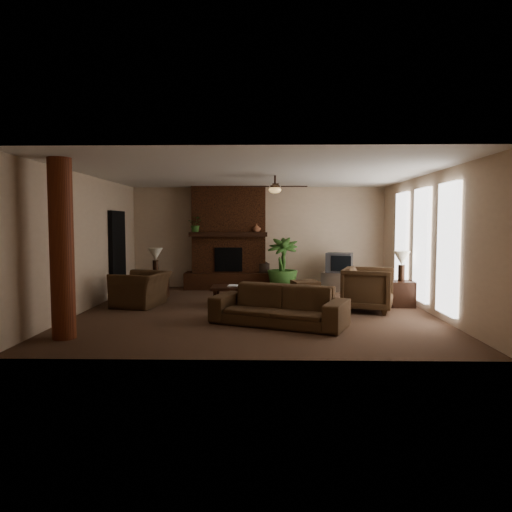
{
  "coord_description": "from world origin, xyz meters",
  "views": [
    {
      "loc": [
        0.2,
        -9.48,
        1.8
      ],
      "look_at": [
        0.0,
        0.4,
        1.1
      ],
      "focal_mm": 32.48,
      "sensor_mm": 36.0,
      "label": 1
    }
  ],
  "objects_px": {
    "armchair_left": "(141,283)",
    "floor_plant": "(282,277)",
    "tv_stand": "(339,282)",
    "lamp_left": "(156,256)",
    "coffee_table": "(239,289)",
    "side_table_left": "(158,286)",
    "log_column": "(62,249)",
    "lamp_right": "(402,260)",
    "ottoman": "(305,289)",
    "sofa": "(279,299)",
    "floor_vase": "(263,273)",
    "side_table_right": "(401,294)",
    "armchair_right": "(368,287)"
  },
  "relations": [
    {
      "from": "armchair_left",
      "to": "coffee_table",
      "type": "xyz_separation_m",
      "value": [
        2.14,
        0.06,
        -0.12
      ]
    },
    {
      "from": "side_table_right",
      "to": "ottoman",
      "type": "bearing_deg",
      "value": 148.75
    },
    {
      "from": "sofa",
      "to": "ottoman",
      "type": "height_order",
      "value": "sofa"
    },
    {
      "from": "armchair_left",
      "to": "floor_plant",
      "type": "height_order",
      "value": "armchair_left"
    },
    {
      "from": "floor_plant",
      "to": "lamp_left",
      "type": "distance_m",
      "value": 3.29
    },
    {
      "from": "side_table_left",
      "to": "log_column",
      "type": "bearing_deg",
      "value": -97.6
    },
    {
      "from": "coffee_table",
      "to": "lamp_left",
      "type": "bearing_deg",
      "value": 151.03
    },
    {
      "from": "armchair_right",
      "to": "coffee_table",
      "type": "xyz_separation_m",
      "value": [
        -2.68,
        0.54,
        -0.12
      ]
    },
    {
      "from": "armchair_right",
      "to": "floor_vase",
      "type": "xyz_separation_m",
      "value": [
        -2.16,
        3.16,
        -0.06
      ]
    },
    {
      "from": "sofa",
      "to": "floor_vase",
      "type": "bearing_deg",
      "value": 116.49
    },
    {
      "from": "floor_vase",
      "to": "log_column",
      "type": "bearing_deg",
      "value": -119.27
    },
    {
      "from": "lamp_left",
      "to": "floor_vase",
      "type": "bearing_deg",
      "value": 28.96
    },
    {
      "from": "log_column",
      "to": "lamp_right",
      "type": "height_order",
      "value": "log_column"
    },
    {
      "from": "floor_plant",
      "to": "log_column",
      "type": "bearing_deg",
      "value": -125.89
    },
    {
      "from": "floor_plant",
      "to": "lamp_left",
      "type": "relative_size",
      "value": 2.19
    },
    {
      "from": "floor_vase",
      "to": "lamp_right",
      "type": "bearing_deg",
      "value": -40.6
    },
    {
      "from": "armchair_left",
      "to": "lamp_left",
      "type": "distance_m",
      "value": 1.32
    },
    {
      "from": "armchair_left",
      "to": "floor_plant",
      "type": "bearing_deg",
      "value": 135.58
    },
    {
      "from": "coffee_table",
      "to": "floor_plant",
      "type": "xyz_separation_m",
      "value": [
        1.02,
        2.05,
        0.03
      ]
    },
    {
      "from": "armchair_right",
      "to": "lamp_right",
      "type": "distance_m",
      "value": 1.14
    },
    {
      "from": "floor_vase",
      "to": "floor_plant",
      "type": "xyz_separation_m",
      "value": [
        0.5,
        -0.56,
        -0.03
      ]
    },
    {
      "from": "tv_stand",
      "to": "lamp_right",
      "type": "height_order",
      "value": "lamp_right"
    },
    {
      "from": "coffee_table",
      "to": "side_table_right",
      "type": "bearing_deg",
      "value": 0.1
    },
    {
      "from": "lamp_left",
      "to": "ottoman",
      "type": "bearing_deg",
      "value": 0.66
    },
    {
      "from": "sofa",
      "to": "lamp_right",
      "type": "relative_size",
      "value": 3.65
    },
    {
      "from": "lamp_left",
      "to": "lamp_right",
      "type": "distance_m",
      "value": 5.73
    },
    {
      "from": "floor_vase",
      "to": "tv_stand",
      "type": "bearing_deg",
      "value": -9.85
    },
    {
      "from": "floor_vase",
      "to": "lamp_left",
      "type": "distance_m",
      "value": 3.04
    },
    {
      "from": "floor_plant",
      "to": "floor_vase",
      "type": "bearing_deg",
      "value": 131.7
    },
    {
      "from": "tv_stand",
      "to": "lamp_left",
      "type": "distance_m",
      "value": 4.81
    },
    {
      "from": "armchair_left",
      "to": "coffee_table",
      "type": "distance_m",
      "value": 2.14
    },
    {
      "from": "side_table_right",
      "to": "lamp_right",
      "type": "bearing_deg",
      "value": 90.0
    },
    {
      "from": "armchair_left",
      "to": "lamp_left",
      "type": "height_order",
      "value": "lamp_left"
    },
    {
      "from": "floor_vase",
      "to": "side_table_right",
      "type": "xyz_separation_m",
      "value": [
        3.0,
        -2.6,
        -0.16
      ]
    },
    {
      "from": "floor_plant",
      "to": "ottoman",
      "type": "bearing_deg",
      "value": -57.92
    },
    {
      "from": "ottoman",
      "to": "floor_plant",
      "type": "relative_size",
      "value": 0.42
    },
    {
      "from": "sofa",
      "to": "floor_plant",
      "type": "height_order",
      "value": "sofa"
    },
    {
      "from": "ottoman",
      "to": "side_table_left",
      "type": "height_order",
      "value": "side_table_left"
    },
    {
      "from": "ottoman",
      "to": "lamp_left",
      "type": "xyz_separation_m",
      "value": [
        -3.65,
        -0.04,
        0.8
      ]
    },
    {
      "from": "coffee_table",
      "to": "side_table_left",
      "type": "height_order",
      "value": "side_table_left"
    },
    {
      "from": "armchair_left",
      "to": "sofa",
      "type": "bearing_deg",
      "value": 70.23
    },
    {
      "from": "armchair_right",
      "to": "lamp_right",
      "type": "bearing_deg",
      "value": -37.38
    },
    {
      "from": "armchair_left",
      "to": "tv_stand",
      "type": "relative_size",
      "value": 1.33
    },
    {
      "from": "log_column",
      "to": "tv_stand",
      "type": "relative_size",
      "value": 3.29
    },
    {
      "from": "tv_stand",
      "to": "floor_plant",
      "type": "height_order",
      "value": "floor_plant"
    },
    {
      "from": "coffee_table",
      "to": "side_table_left",
      "type": "xyz_separation_m",
      "value": [
        -2.04,
        1.1,
        -0.1
      ]
    },
    {
      "from": "floor_vase",
      "to": "sofa",
      "type": "bearing_deg",
      "value": -86.28
    },
    {
      "from": "ottoman",
      "to": "lamp_left",
      "type": "distance_m",
      "value": 3.73
    },
    {
      "from": "floor_plant",
      "to": "side_table_left",
      "type": "xyz_separation_m",
      "value": [
        -3.06,
        -0.95,
        -0.12
      ]
    },
    {
      "from": "log_column",
      "to": "tv_stand",
      "type": "bearing_deg",
      "value": 45.39
    }
  ]
}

